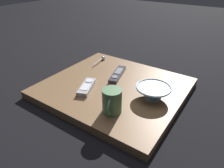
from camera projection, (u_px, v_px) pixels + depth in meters
The scene contains 7 objects.
ground_plane at pixel (114, 91), 1.03m from camera, with size 6.00×6.00×0.00m, color black.
table at pixel (114, 88), 1.02m from camera, with size 0.67×0.61×0.04m.
cereal_bowl at pixel (153, 91), 0.90m from camera, with size 0.16×0.16×0.06m.
coffee_mug at pixel (112, 101), 0.80m from camera, with size 0.08×0.11×0.10m.
teaspoon at pixel (102, 59), 1.27m from camera, with size 0.03×0.14×0.02m.
tv_remote_near at pixel (87, 87), 0.97m from camera, with size 0.10×0.16×0.02m.
tv_remote_far at pixel (118, 74), 1.09m from camera, with size 0.09×0.19×0.02m.
Camera 1 is at (0.48, -0.73, 0.55)m, focal length 32.24 mm.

